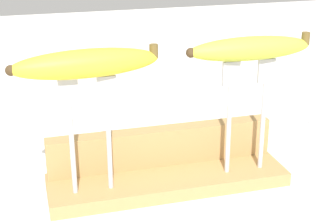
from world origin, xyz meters
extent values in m
plane|color=silver|center=(0.00, 0.00, 0.00)|extent=(3.00, 3.00, 0.00)
cube|color=#A87F4C|center=(0.00, 0.00, 0.01)|extent=(0.36, 0.10, 0.02)
cube|color=#A87F4C|center=(0.00, 0.04, 0.05)|extent=(0.35, 0.03, 0.06)
cylinder|color=#B2B2B7|center=(-0.14, -0.02, 0.09)|extent=(0.01, 0.01, 0.13)
cube|color=#B2B2B7|center=(-0.14, -0.02, 0.17)|extent=(0.03, 0.00, 0.04)
cylinder|color=#B2B2B7|center=(-0.09, -0.02, 0.09)|extent=(0.01, 0.01, 0.13)
cube|color=#B2B2B7|center=(-0.09, -0.02, 0.17)|extent=(0.03, 0.00, 0.04)
cylinder|color=#B2B2B7|center=(0.09, -0.02, 0.09)|extent=(0.01, 0.01, 0.14)
cube|color=#B2B2B7|center=(0.09, -0.02, 0.18)|extent=(0.03, 0.00, 0.04)
cylinder|color=#B2B2B7|center=(0.14, -0.02, 0.09)|extent=(0.01, 0.01, 0.14)
cube|color=#B2B2B7|center=(0.14, -0.02, 0.18)|extent=(0.03, 0.00, 0.04)
ellipsoid|color=yellow|center=(-0.12, -0.02, 0.21)|extent=(0.20, 0.05, 0.04)
cylinder|color=brown|center=(-0.02, -0.01, 0.22)|extent=(0.01, 0.01, 0.02)
sphere|color=#3F2D19|center=(-0.21, -0.02, 0.21)|extent=(0.01, 0.01, 0.01)
ellipsoid|color=#B2C138|center=(0.12, -0.02, 0.21)|extent=(0.18, 0.04, 0.03)
cylinder|color=brown|center=(0.20, -0.02, 0.22)|extent=(0.01, 0.01, 0.02)
sphere|color=#3F2D19|center=(0.03, -0.02, 0.21)|extent=(0.01, 0.01, 0.01)
cylinder|color=#B2B2B7|center=(0.27, 0.14, 0.00)|extent=(0.14, 0.05, 0.01)
cube|color=#B2B2B7|center=(0.35, 0.17, 0.00)|extent=(0.04, 0.03, 0.01)
cylinder|color=#B2B2B7|center=(0.38, 0.15, 0.00)|extent=(0.08, 0.12, 0.01)
cube|color=#B2B2B7|center=(0.33, 0.22, 0.00)|extent=(0.04, 0.04, 0.01)
camera|label=1|loc=(-0.19, -0.68, 0.39)|focal=56.29mm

